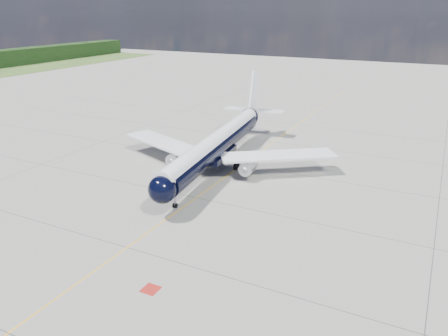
# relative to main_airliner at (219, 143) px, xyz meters

# --- Properties ---
(ground) EXTENTS (320.00, 320.00, 0.00)m
(ground) POSITION_rel_main_airliner_xyz_m (2.96, 7.56, -4.09)
(ground) COLOR gray
(ground) RESTS_ON ground
(taxiway_centerline) EXTENTS (0.16, 160.00, 0.01)m
(taxiway_centerline) POSITION_rel_main_airliner_xyz_m (2.96, 2.56, -4.09)
(taxiway_centerline) COLOR #F6AE0C
(taxiway_centerline) RESTS_ON ground
(red_marking) EXTENTS (1.60, 1.60, 0.01)m
(red_marking) POSITION_rel_main_airliner_xyz_m (9.76, -32.44, -4.09)
(red_marking) COLOR maroon
(red_marking) RESTS_ON ground
(main_airliner) EXTENTS (37.23, 45.62, 13.19)m
(main_airliner) POSITION_rel_main_airliner_xyz_m (0.00, 0.00, 0.00)
(main_airliner) COLOR black
(main_airliner) RESTS_ON ground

